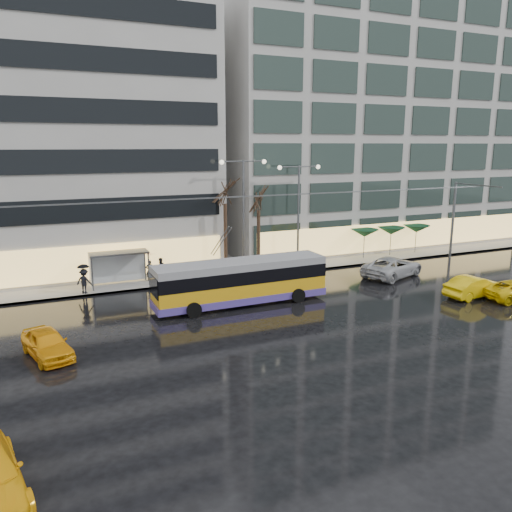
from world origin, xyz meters
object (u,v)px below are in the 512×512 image
trolleybus (241,283)px  street_lamp_near (243,200)px  taxi_a (47,343)px  bus_shelter (113,261)px

trolleybus → street_lamp_near: street_lamp_near is taller
trolleybus → taxi_a: bearing=-161.8°
street_lamp_near → taxi_a: street_lamp_near is taller
street_lamp_near → taxi_a: bearing=-142.8°
trolleybus → bus_shelter: size_ratio=2.76×
bus_shelter → trolleybus: bearing=-46.9°
trolleybus → taxi_a: size_ratio=2.81×
bus_shelter → street_lamp_near: bearing=0.6°
trolleybus → street_lamp_near: 9.51m
trolleybus → bus_shelter: (-7.05, 7.54, 0.51)m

